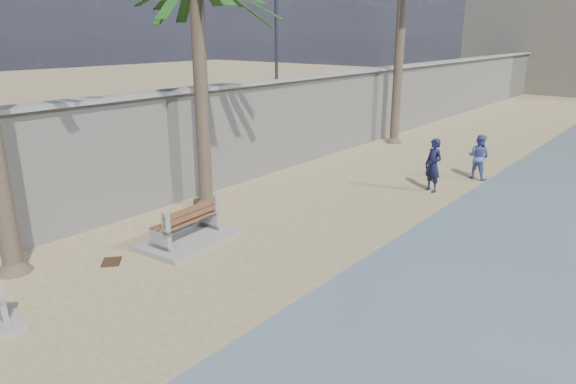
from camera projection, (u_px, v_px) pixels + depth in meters
The scene contains 8 objects.
ground_plane at pixel (52, 361), 8.70m from camera, with size 140.00×140.00×0.00m, color tan.
seawall at pixel (376, 105), 26.14m from camera, with size 0.45×70.00×3.50m, color gray.
wall_cap at pixel (378, 69), 25.61m from camera, with size 0.80×70.00×0.12m, color gray.
bench_far at pixel (186, 226), 13.49m from camera, with size 1.85×2.58×1.03m.
person_a at pixel (434, 161), 17.63m from camera, with size 0.77×0.52×2.15m, color #131636.
person_b at pixel (479, 154), 19.19m from camera, with size 0.91×0.71×1.89m, color #45548F.
debris_c at pixel (203, 202), 16.74m from camera, with size 0.79×0.63×0.03m, color #382616.
debris_d at pixel (111, 262), 12.40m from camera, with size 0.53×0.43×0.03m, color #382616.
Camera 1 is at (7.80, -3.27, 5.33)m, focal length 32.00 mm.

